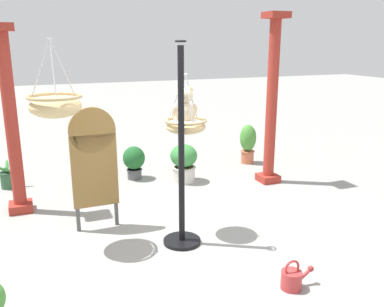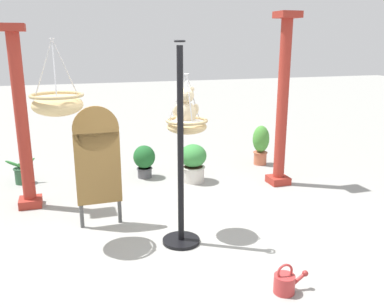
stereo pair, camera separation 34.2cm
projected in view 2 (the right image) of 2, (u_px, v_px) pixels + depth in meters
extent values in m
plane|color=gray|center=(195.00, 242.00, 4.91)|extent=(40.00, 40.00, 0.00)
cylinder|color=black|center=(181.00, 150.00, 4.60)|extent=(0.07, 0.07, 2.26)
cylinder|color=black|center=(181.00, 241.00, 4.89)|extent=(0.44, 0.44, 0.04)
torus|color=black|center=(180.00, 41.00, 4.30)|extent=(0.12, 0.12, 0.02)
ellipsoid|color=tan|center=(187.00, 127.00, 4.82)|extent=(0.47, 0.47, 0.16)
torus|color=tan|center=(187.00, 121.00, 4.80)|extent=(0.49, 0.49, 0.04)
ellipsoid|color=silver|center=(187.00, 125.00, 4.82)|extent=(0.41, 0.41, 0.13)
cylinder|color=#B7B7BC|center=(193.00, 97.00, 4.81)|extent=(0.20, 0.12, 0.54)
cylinder|color=#B7B7BC|center=(178.00, 97.00, 4.76)|extent=(0.20, 0.12, 0.54)
cylinder|color=#B7B7BC|center=(190.00, 99.00, 4.64)|extent=(0.01, 0.23, 0.54)
torus|color=#B7B7BC|center=(187.00, 74.00, 4.66)|extent=(0.06, 0.06, 0.01)
ellipsoid|color=beige|center=(187.00, 113.00, 4.79)|extent=(0.23, 0.19, 0.27)
sphere|color=beige|center=(186.00, 95.00, 4.74)|extent=(0.21, 0.21, 0.18)
ellipsoid|color=beige|center=(185.00, 96.00, 4.80)|extent=(0.09, 0.08, 0.06)
sphere|color=black|center=(184.00, 95.00, 4.82)|extent=(0.02, 0.02, 0.02)
sphere|color=beige|center=(181.00, 89.00, 4.70)|extent=(0.07, 0.07, 0.07)
sphere|color=beige|center=(192.00, 89.00, 4.74)|extent=(0.07, 0.07, 0.07)
ellipsoid|color=beige|center=(176.00, 111.00, 4.77)|extent=(0.07, 0.13, 0.17)
ellipsoid|color=beige|center=(196.00, 110.00, 4.84)|extent=(0.07, 0.13, 0.17)
ellipsoid|color=beige|center=(179.00, 121.00, 4.89)|extent=(0.08, 0.15, 0.08)
ellipsoid|color=beige|center=(189.00, 120.00, 4.92)|extent=(0.08, 0.15, 0.08)
ellipsoid|color=tan|center=(58.00, 105.00, 4.50)|extent=(0.55, 0.55, 0.24)
torus|color=tan|center=(57.00, 95.00, 4.47)|extent=(0.57, 0.57, 0.04)
cylinder|color=#B7B7BC|center=(65.00, 67.00, 4.48)|extent=(0.23, 0.14, 0.60)
cylinder|color=#B7B7BC|center=(44.00, 67.00, 4.42)|extent=(0.23, 0.14, 0.60)
cylinder|color=#B7B7BC|center=(54.00, 68.00, 4.28)|extent=(0.01, 0.26, 0.60)
torus|color=#B7B7BC|center=(52.00, 38.00, 4.31)|extent=(0.06, 0.06, 0.01)
cylinder|color=#9E2D23|center=(22.00, 123.00, 5.66)|extent=(0.17, 0.17, 2.42)
cube|color=#9E2D23|center=(31.00, 202.00, 5.96)|extent=(0.31, 0.31, 0.12)
cube|color=#9E2D23|center=(11.00, 27.00, 5.33)|extent=(0.33, 0.33, 0.10)
cylinder|color=#9E2D23|center=(282.00, 105.00, 6.59)|extent=(0.18, 0.18, 2.64)
cube|color=#9E2D23|center=(278.00, 180.00, 6.92)|extent=(0.32, 0.32, 0.12)
cube|color=#9E2D23|center=(288.00, 15.00, 6.23)|extent=(0.34, 0.34, 0.10)
cylinder|color=#BC6042|center=(260.00, 158.00, 7.98)|extent=(0.24, 0.24, 0.25)
torus|color=#A9573B|center=(260.00, 152.00, 7.95)|extent=(0.28, 0.28, 0.03)
cylinder|color=#382819|center=(260.00, 153.00, 7.95)|extent=(0.21, 0.21, 0.03)
ellipsoid|color=#478E38|center=(261.00, 139.00, 7.88)|extent=(0.32, 0.32, 0.51)
cylinder|color=#2D5638|center=(23.00, 176.00, 6.90)|extent=(0.24, 0.24, 0.27)
torus|color=#294E32|center=(22.00, 169.00, 6.87)|extent=(0.27, 0.27, 0.03)
cylinder|color=#382819|center=(22.00, 169.00, 6.87)|extent=(0.21, 0.21, 0.03)
ellipsoid|color=#38843D|center=(28.00, 163.00, 6.89)|extent=(0.25, 0.08, 0.20)
ellipsoid|color=#38843D|center=(22.00, 162.00, 6.95)|extent=(0.06, 0.26, 0.17)
ellipsoid|color=#38843D|center=(13.00, 164.00, 6.82)|extent=(0.27, 0.08, 0.16)
ellipsoid|color=#38843D|center=(20.00, 166.00, 6.73)|extent=(0.07, 0.26, 0.18)
cylinder|color=beige|center=(193.00, 174.00, 7.00)|extent=(0.37, 0.37, 0.26)
torus|color=#BCB7AE|center=(193.00, 167.00, 6.97)|extent=(0.41, 0.41, 0.03)
cylinder|color=#382819|center=(193.00, 167.00, 6.97)|extent=(0.33, 0.33, 0.03)
ellipsoid|color=#38843D|center=(193.00, 156.00, 6.91)|extent=(0.45, 0.45, 0.38)
cylinder|color=#BC6042|center=(97.00, 183.00, 6.60)|extent=(0.34, 0.34, 0.23)
torus|color=#A9573B|center=(97.00, 176.00, 6.58)|extent=(0.38, 0.38, 0.03)
cylinder|color=#382819|center=(97.00, 177.00, 6.58)|extent=(0.30, 0.30, 0.03)
cone|color=#56934C|center=(96.00, 161.00, 6.51)|extent=(0.38, 0.38, 0.49)
cylinder|color=#4C4C51|center=(145.00, 173.00, 7.22)|extent=(0.24, 0.24, 0.17)
torus|color=#444449|center=(145.00, 168.00, 7.20)|extent=(0.27, 0.27, 0.03)
cylinder|color=#382819|center=(145.00, 169.00, 7.20)|extent=(0.21, 0.21, 0.03)
ellipsoid|color=#1E5B28|center=(144.00, 157.00, 7.14)|extent=(0.38, 0.38, 0.40)
cube|color=olive|center=(98.00, 169.00, 5.17)|extent=(0.56, 0.05, 0.92)
cylinder|color=olive|center=(96.00, 129.00, 5.03)|extent=(0.56, 0.05, 0.56)
cylinder|color=#4C4C4C|center=(82.00, 216.00, 5.25)|extent=(0.05, 0.05, 0.30)
cylinder|color=#4C4C4C|center=(120.00, 212.00, 5.40)|extent=(0.05, 0.05, 0.30)
cylinder|color=#B23333|center=(284.00, 284.00, 3.90)|extent=(0.20, 0.20, 0.18)
cylinder|color=#B23333|center=(298.00, 280.00, 3.93)|extent=(0.17, 0.04, 0.14)
sphere|color=maroon|center=(305.00, 273.00, 3.94)|extent=(0.06, 0.06, 0.06)
torus|color=#B23333|center=(285.00, 272.00, 3.86)|extent=(0.16, 0.02, 0.16)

